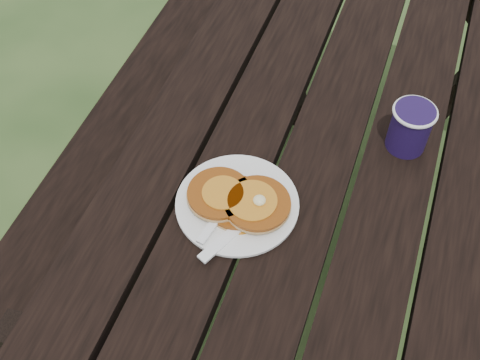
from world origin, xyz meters
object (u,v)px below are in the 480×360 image
(pancake_stack, at_px, (239,200))
(coffee_cup, at_px, (411,126))
(plate, at_px, (237,204))
(picnic_table, at_px, (317,213))

(pancake_stack, bearing_deg, coffee_cup, 44.52)
(plate, bearing_deg, pancake_stack, -30.82)
(pancake_stack, relative_size, coffee_cup, 1.94)
(plate, xyz_separation_m, coffee_cup, (0.27, 0.25, 0.05))
(picnic_table, distance_m, plate, 0.50)
(plate, height_order, pancake_stack, pancake_stack)
(plate, height_order, coffee_cup, coffee_cup)
(picnic_table, distance_m, coffee_cup, 0.47)
(picnic_table, relative_size, pancake_stack, 9.32)
(pancake_stack, bearing_deg, plate, 149.18)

